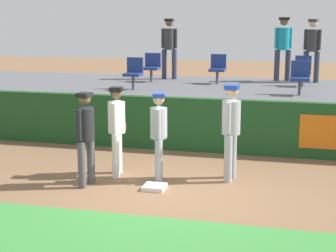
{
  "coord_description": "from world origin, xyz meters",
  "views": [
    {
      "loc": [
        2.43,
        -9.22,
        3.15
      ],
      "look_at": [
        -0.24,
        1.14,
        1.0
      ],
      "focal_mm": 58.77,
      "sensor_mm": 36.0,
      "label": 1
    }
  ],
  "objects_px": {
    "seat_front_left": "(134,72)",
    "first_base": "(155,187)",
    "seat_back_center": "(218,67)",
    "spectator_casual": "(312,46)",
    "player_umpire": "(86,132)",
    "seat_back_right": "(303,69)",
    "seat_back_left": "(152,66)",
    "spectator_capped": "(283,44)",
    "player_fielder_home": "(117,125)",
    "player_runner_visitor": "(159,131)",
    "player_coach_visitor": "(231,126)",
    "seat_front_right": "(300,76)",
    "spectator_hooded": "(169,44)"
  },
  "relations": [
    {
      "from": "first_base",
      "to": "seat_back_left",
      "type": "bearing_deg",
      "value": 106.47
    },
    {
      "from": "first_base",
      "to": "player_fielder_home",
      "type": "xyz_separation_m",
      "value": [
        -0.97,
        0.71,
        0.99
      ]
    },
    {
      "from": "player_fielder_home",
      "to": "spectator_hooded",
      "type": "bearing_deg",
      "value": 174.87
    },
    {
      "from": "player_umpire",
      "to": "seat_back_left",
      "type": "height_order",
      "value": "seat_back_left"
    },
    {
      "from": "first_base",
      "to": "player_coach_visitor",
      "type": "distance_m",
      "value": 1.89
    },
    {
      "from": "spectator_casual",
      "to": "player_runner_visitor",
      "type": "bearing_deg",
      "value": 84.61
    },
    {
      "from": "seat_front_right",
      "to": "spectator_capped",
      "type": "bearing_deg",
      "value": 101.3
    },
    {
      "from": "first_base",
      "to": "spectator_casual",
      "type": "height_order",
      "value": "spectator_casual"
    },
    {
      "from": "player_umpire",
      "to": "spectator_capped",
      "type": "bearing_deg",
      "value": 166.69
    },
    {
      "from": "first_base",
      "to": "seat_back_left",
      "type": "distance_m",
      "value": 6.8
    },
    {
      "from": "first_base",
      "to": "player_fielder_home",
      "type": "distance_m",
      "value": 1.56
    },
    {
      "from": "player_fielder_home",
      "to": "player_runner_visitor",
      "type": "bearing_deg",
      "value": 70.42
    },
    {
      "from": "seat_back_center",
      "to": "spectator_casual",
      "type": "xyz_separation_m",
      "value": [
        2.6,
        1.03,
        0.59
      ]
    },
    {
      "from": "player_runner_visitor",
      "to": "player_fielder_home",
      "type": "bearing_deg",
      "value": -113.41
    },
    {
      "from": "seat_back_right",
      "to": "spectator_casual",
      "type": "height_order",
      "value": "spectator_casual"
    },
    {
      "from": "player_umpire",
      "to": "spectator_casual",
      "type": "height_order",
      "value": "spectator_casual"
    },
    {
      "from": "first_base",
      "to": "seat_front_left",
      "type": "height_order",
      "value": "seat_front_left"
    },
    {
      "from": "seat_front_right",
      "to": "seat_back_center",
      "type": "bearing_deg",
      "value": 142.54
    },
    {
      "from": "first_base",
      "to": "player_coach_visitor",
      "type": "bearing_deg",
      "value": 36.75
    },
    {
      "from": "player_fielder_home",
      "to": "player_umpire",
      "type": "bearing_deg",
      "value": -32.39
    },
    {
      "from": "seat_back_right",
      "to": "spectator_hooded",
      "type": "distance_m",
      "value": 4.16
    },
    {
      "from": "player_runner_visitor",
      "to": "seat_front_left",
      "type": "height_order",
      "value": "seat_front_left"
    },
    {
      "from": "seat_back_right",
      "to": "seat_back_center",
      "type": "bearing_deg",
      "value": 180.0
    },
    {
      "from": "player_coach_visitor",
      "to": "seat_front_right",
      "type": "bearing_deg",
      "value": 168.46
    },
    {
      "from": "player_umpire",
      "to": "first_base",
      "type": "bearing_deg",
      "value": 103.72
    },
    {
      "from": "player_runner_visitor",
      "to": "spectator_hooded",
      "type": "xyz_separation_m",
      "value": [
        -1.48,
        6.58,
        1.3
      ]
    },
    {
      "from": "seat_back_right",
      "to": "spectator_casual",
      "type": "relative_size",
      "value": 0.46
    },
    {
      "from": "player_runner_visitor",
      "to": "player_umpire",
      "type": "xyz_separation_m",
      "value": [
        -1.23,
        -0.66,
        0.03
      ]
    },
    {
      "from": "seat_back_center",
      "to": "seat_back_right",
      "type": "relative_size",
      "value": 1.0
    },
    {
      "from": "player_runner_visitor",
      "to": "spectator_capped",
      "type": "distance_m",
      "value": 7.26
    },
    {
      "from": "seat_front_left",
      "to": "player_fielder_home",
      "type": "bearing_deg",
      "value": -77.05
    },
    {
      "from": "first_base",
      "to": "player_umpire",
      "type": "relative_size",
      "value": 0.23
    },
    {
      "from": "seat_back_right",
      "to": "seat_back_left",
      "type": "xyz_separation_m",
      "value": [
        -4.36,
        0.0,
        0.0
      ]
    },
    {
      "from": "player_coach_visitor",
      "to": "seat_back_left",
      "type": "height_order",
      "value": "seat_back_left"
    },
    {
      "from": "first_base",
      "to": "seat_front_left",
      "type": "xyz_separation_m",
      "value": [
        -1.85,
        4.52,
        1.66
      ]
    },
    {
      "from": "seat_front_left",
      "to": "first_base",
      "type": "bearing_deg",
      "value": -67.78
    },
    {
      "from": "seat_back_left",
      "to": "seat_front_left",
      "type": "bearing_deg",
      "value": -89.28
    },
    {
      "from": "player_umpire",
      "to": "seat_back_right",
      "type": "xyz_separation_m",
      "value": [
        3.79,
        6.42,
        0.67
      ]
    },
    {
      "from": "seat_front_left",
      "to": "spectator_capped",
      "type": "height_order",
      "value": "spectator_capped"
    },
    {
      "from": "seat_front_left",
      "to": "seat_back_center",
      "type": "bearing_deg",
      "value": 42.65
    },
    {
      "from": "seat_front_left",
      "to": "spectator_casual",
      "type": "xyz_separation_m",
      "value": [
        4.56,
        2.83,
        0.59
      ]
    },
    {
      "from": "seat_back_left",
      "to": "spectator_capped",
      "type": "height_order",
      "value": "spectator_capped"
    },
    {
      "from": "seat_front_left",
      "to": "seat_back_right",
      "type": "xyz_separation_m",
      "value": [
        4.34,
        1.8,
        -0.0
      ]
    },
    {
      "from": "first_base",
      "to": "seat_front_left",
      "type": "distance_m",
      "value": 5.16
    },
    {
      "from": "player_fielder_home",
      "to": "spectator_hooded",
      "type": "relative_size",
      "value": 0.97
    },
    {
      "from": "seat_front_right",
      "to": "seat_back_right",
      "type": "relative_size",
      "value": 1.0
    },
    {
      "from": "seat_back_right",
      "to": "spectator_hooded",
      "type": "xyz_separation_m",
      "value": [
        -4.04,
        0.83,
        0.6
      ]
    },
    {
      "from": "seat_back_center",
      "to": "spectator_hooded",
      "type": "xyz_separation_m",
      "value": [
        -1.65,
        0.83,
        0.6
      ]
    },
    {
      "from": "player_fielder_home",
      "to": "seat_front_left",
      "type": "relative_size",
      "value": 2.12
    },
    {
      "from": "seat_front_right",
      "to": "seat_back_right",
      "type": "height_order",
      "value": "same"
    }
  ]
}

